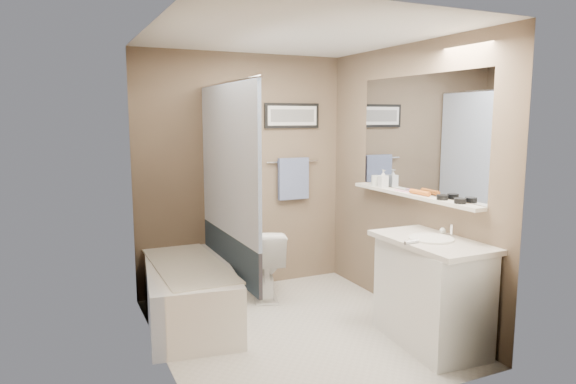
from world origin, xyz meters
name	(u,v)px	position (x,y,z in m)	size (l,w,h in m)	color
ground	(296,330)	(0.00, 0.00, 0.00)	(2.50, 2.50, 0.00)	beige
ceiling	(296,37)	(0.00, 0.00, 2.38)	(2.20, 2.50, 0.04)	silver
wall_back	(243,173)	(0.00, 1.23, 1.20)	(2.20, 0.04, 2.40)	brown
wall_front	(387,215)	(0.00, -1.23, 1.20)	(2.20, 0.04, 2.40)	brown
wall_left	(160,197)	(-1.08, 0.00, 1.20)	(0.04, 2.50, 2.40)	brown
wall_right	(405,181)	(1.08, 0.00, 1.20)	(0.04, 2.50, 2.40)	brown
tile_surround	(147,213)	(-1.09, 0.50, 1.00)	(0.02, 1.55, 2.00)	#C8AE97
curtain_rod	(227,83)	(-0.40, 0.50, 2.05)	(0.02, 0.02, 1.55)	silver
curtain_upper	(228,160)	(-0.40, 0.50, 1.40)	(0.03, 1.45, 1.28)	white
curtain_lower	(230,254)	(-0.40, 0.50, 0.58)	(0.03, 1.45, 0.36)	#243444
mirror	(418,134)	(1.09, -0.15, 1.62)	(0.02, 1.60, 1.00)	silver
shelf	(411,195)	(1.04, -0.15, 1.10)	(0.12, 1.60, 0.03)	silver
towel_bar	(293,162)	(0.55, 1.22, 1.30)	(0.02, 0.02, 0.60)	silver
towel	(293,179)	(0.55, 1.20, 1.12)	(0.34, 0.05, 0.44)	#889AC6
art_frame	(292,116)	(0.55, 1.23, 1.78)	(0.62, 0.03, 0.26)	black
art_mat	(293,116)	(0.55, 1.22, 1.78)	(0.56, 0.00, 0.20)	white
art_image	(293,116)	(0.55, 1.22, 1.78)	(0.50, 0.00, 0.13)	#595959
door	(458,239)	(0.55, -1.24, 1.00)	(0.80, 0.02, 2.00)	silver
door_handle	(412,242)	(0.22, -1.19, 1.00)	(0.02, 0.02, 0.10)	silver
bathtub	(189,293)	(-0.75, 0.59, 0.25)	(0.70, 1.50, 0.50)	white
tub_rim	(188,265)	(-0.75, 0.59, 0.50)	(0.56, 1.36, 0.02)	silver
toilet	(264,262)	(0.07, 0.88, 0.35)	(0.39, 0.68, 0.69)	white
vanity	(431,294)	(0.85, -0.67, 0.40)	(0.50, 0.90, 0.80)	silver
countertop	(432,242)	(0.84, -0.67, 0.82)	(0.54, 0.96, 0.04)	beige
sink_basin	(431,238)	(0.83, -0.67, 0.85)	(0.34, 0.34, 0.01)	white
faucet_spout	(452,231)	(1.03, -0.67, 0.89)	(0.02, 0.02, 0.10)	white
faucet_knob	(443,231)	(1.03, -0.57, 0.87)	(0.05, 0.05, 0.05)	white
candle_bowl_near	(460,201)	(1.04, -0.73, 1.14)	(0.09, 0.09, 0.04)	black
candle_bowl_far	(442,197)	(1.04, -0.54, 1.14)	(0.09, 0.09, 0.04)	black
hair_brush_front	(420,192)	(1.04, -0.26, 1.14)	(0.04, 0.04, 0.22)	#CD611D
pink_comb	(402,191)	(1.04, -0.02, 1.12)	(0.03, 0.16, 0.01)	pink
glass_jar	(376,181)	(1.04, 0.39, 1.17)	(0.08, 0.08, 0.10)	silver
soap_bottle	(383,179)	(1.04, 0.26, 1.20)	(0.07, 0.08, 0.17)	#999999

